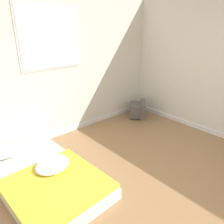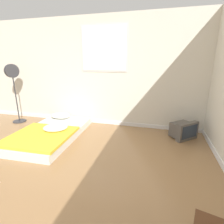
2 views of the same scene
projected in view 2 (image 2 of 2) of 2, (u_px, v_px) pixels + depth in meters
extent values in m
plane|color=#997047|center=(25.00, 194.00, 2.15)|extent=(20.00, 20.00, 0.00)
cube|color=silver|center=(98.00, 73.00, 4.30)|extent=(7.45, 0.06, 2.60)
cube|color=white|center=(98.00, 121.00, 4.61)|extent=(7.45, 0.02, 0.09)
cube|color=silver|center=(104.00, 49.00, 4.06)|extent=(1.13, 0.01, 1.07)
cube|color=white|center=(104.00, 48.00, 4.06)|extent=(1.06, 0.01, 1.00)
cube|color=silver|center=(52.00, 133.00, 3.77)|extent=(1.21, 2.04, 0.15)
ellipsoid|color=silver|center=(61.00, 116.00, 4.50)|extent=(0.54, 0.37, 0.14)
cube|color=yellow|center=(41.00, 136.00, 3.39)|extent=(1.19, 1.21, 0.05)
ellipsoid|color=silver|center=(56.00, 127.00, 3.65)|extent=(0.62, 0.58, 0.11)
cube|color=#56514C|center=(180.00, 129.00, 3.75)|extent=(0.48, 0.47, 0.30)
cube|color=#56514C|center=(187.00, 131.00, 3.59)|extent=(0.45, 0.43, 0.37)
cube|color=#283342|center=(190.00, 132.00, 3.54)|extent=(0.32, 0.29, 0.27)
cylinder|color=#333338|center=(20.00, 121.00, 4.73)|extent=(0.33, 0.33, 0.02)
cylinder|color=#333338|center=(16.00, 99.00, 4.56)|extent=(0.03, 0.03, 1.17)
cylinder|color=#333338|center=(12.00, 71.00, 4.36)|extent=(0.20, 0.35, 0.34)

